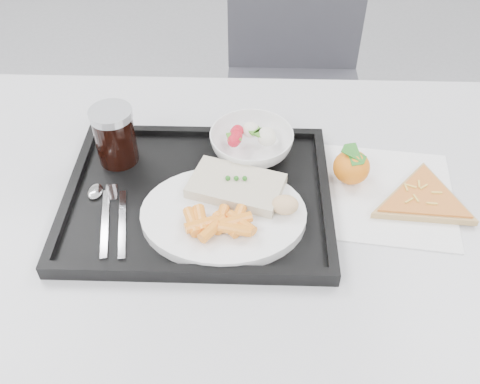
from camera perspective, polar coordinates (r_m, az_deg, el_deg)
The scene contains 14 objects.
table at distance 0.97m, azimuth -0.98°, elevation -4.17°, with size 1.20×0.80×0.75m.
chair at distance 1.70m, azimuth 5.86°, elevation 13.29°, with size 0.42×0.42×0.93m.
tray at distance 0.92m, azimuth -4.47°, elevation -0.53°, with size 0.45×0.35×0.03m.
dinner_plate at distance 0.87m, azimuth -1.78°, elevation -2.46°, with size 0.27×0.27×0.02m.
fish_fillet at distance 0.89m, azimuth -0.41°, elevation 0.66°, with size 0.17×0.13×0.03m.
bread_roll at distance 0.85m, azimuth 4.82°, elevation -1.37°, with size 0.05×0.05×0.03m.
salad_bowl at distance 0.98m, azimuth 1.24°, elevation 5.21°, with size 0.15×0.15×0.05m.
cola_glass at distance 0.97m, azimuth -13.21°, elevation 5.97°, with size 0.08×0.08×0.11m.
cutlery at distance 0.91m, azimuth -13.96°, elevation -1.82°, with size 0.09×0.17×0.01m.
napkin at distance 0.97m, azimuth 14.77°, elevation -0.15°, with size 0.28×0.27×0.00m.
tangerine at distance 0.96m, azimuth 11.80°, elevation 2.63°, with size 0.08×0.08×0.07m.
pizza_slice at distance 0.97m, azimuth 19.00°, elevation -0.76°, with size 0.27×0.27×0.02m.
carrot_pile at distance 0.83m, azimuth -2.36°, elevation -3.30°, with size 0.12×0.08×0.03m.
salad_contents at distance 0.98m, azimuth 1.18°, elevation 6.11°, with size 0.09×0.07×0.03m.
Camera 1 is at (0.04, -0.34, 1.41)m, focal length 40.00 mm.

